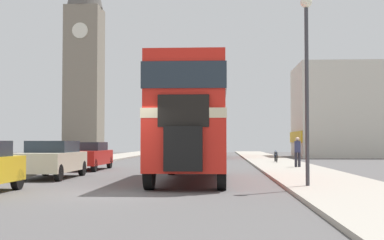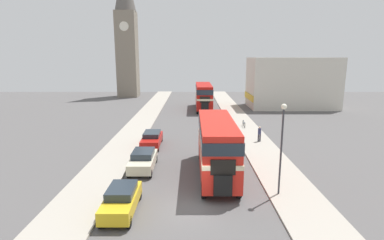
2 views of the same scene
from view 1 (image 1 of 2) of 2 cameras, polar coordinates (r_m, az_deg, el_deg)
name	(u,v)px [view 1 (image 1 of 2)]	position (r m, az deg, el deg)	size (l,w,h in m)	color
ground_plane	(112,194)	(15.19, -8.55, -7.85)	(120.00, 120.00, 0.00)	#565454
sidewalk_right	(357,193)	(15.33, 17.24, -7.49)	(3.50, 120.00, 0.12)	#A8A093
double_decker_bus	(192,114)	(20.07, 0.00, 0.68)	(2.51, 9.56, 4.22)	red
bus_distant	(210,130)	(49.04, 1.98, -1.07)	(2.57, 10.72, 4.25)	#B2140F
car_parked_mid	(52,159)	(22.24, -14.72, -4.03)	(1.81, 4.27, 1.50)	beige
car_parked_far	(88,155)	(28.34, -11.07, -3.72)	(1.76, 4.48, 1.44)	red
pedestrian_walking	(298,150)	(29.07, 11.19, -3.16)	(0.32, 0.32, 1.60)	#282833
bicycle_on_pavement	(276,157)	(35.69, 8.94, -3.88)	(0.05, 1.76, 0.78)	black
street_lamp	(307,61)	(16.97, 12.13, 6.16)	(0.36, 0.36, 5.86)	#38383D
church_tower	(85,36)	(69.38, -11.40, 8.82)	(4.51, 4.51, 28.98)	gray
shop_building_block	(374,111)	(53.21, 18.88, 0.89)	(14.76, 8.06, 8.66)	beige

